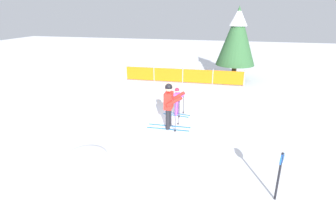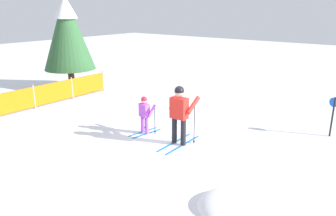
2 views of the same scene
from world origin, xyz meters
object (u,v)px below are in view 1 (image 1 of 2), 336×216
object	(u,v)px
trail_marker	(280,171)
skier_adult	(169,102)
skier_child	(177,99)
conifer_far	(237,35)
safety_fence	(183,76)

from	to	relation	value
trail_marker	skier_adult	bearing A→B (deg)	135.19
skier_child	conifer_far	world-z (taller)	conifer_far
skier_child	skier_adult	bearing A→B (deg)	-81.56
skier_child	safety_fence	distance (m)	5.04
skier_adult	safety_fence	bearing A→B (deg)	94.81
skier_adult	skier_child	bearing A→B (deg)	87.93
skier_adult	conifer_far	size ratio (longest dim) A/B	0.39
skier_child	conifer_far	distance (m)	7.32
conifer_far	trail_marker	bearing A→B (deg)	-85.09
skier_adult	trail_marker	size ratio (longest dim) A/B	1.39
skier_adult	safety_fence	size ratio (longest dim) A/B	0.24
skier_adult	skier_child	world-z (taller)	skier_adult
safety_fence	trail_marker	bearing A→B (deg)	-67.77
safety_fence	trail_marker	xyz separation A→B (m)	(3.89, -9.51, 0.29)
safety_fence	trail_marker	size ratio (longest dim) A/B	5.82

